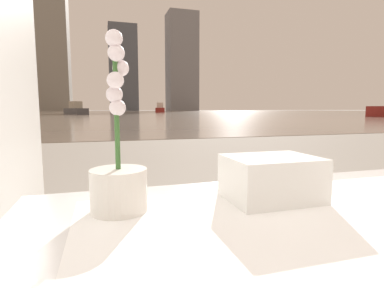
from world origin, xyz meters
The scene contains 8 objects.
potted_orchid centered at (-0.60, 0.74, 0.58)m, with size 0.14×0.14×0.43m.
towel_stack centered at (-0.19, 0.72, 0.54)m, with size 0.24×0.19×0.12m.
harbor_water centered at (0.00, 62.00, 0.01)m, with size 180.00×110.00×0.01m.
harbor_boat_1 centered at (10.79, 60.76, 0.70)m, with size 2.80×5.50×1.97m.
harbor_boat_2 centered at (-3.88, 41.87, 0.61)m, with size 3.37×4.73×1.69m.
skyline_tower_2 centered at (-17.97, 118.00, 23.72)m, with size 13.61×11.74×47.43m.
skyline_tower_3 centered at (7.64, 118.00, 15.84)m, with size 10.34×7.68×31.67m.
skyline_tower_4 centered at (30.52, 118.00, 18.97)m, with size 11.51×9.91×37.93m.
Camera 1 is at (-0.63, 0.01, 0.73)m, focal length 28.00 mm.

